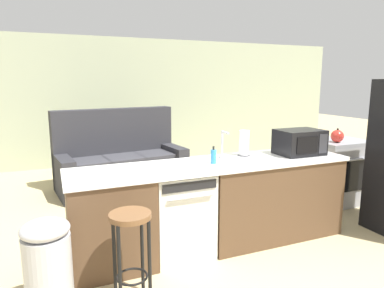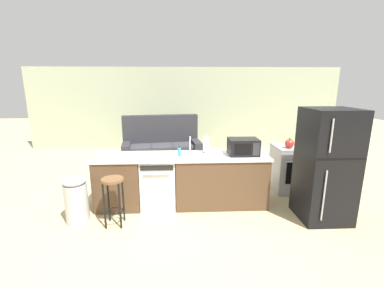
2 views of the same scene
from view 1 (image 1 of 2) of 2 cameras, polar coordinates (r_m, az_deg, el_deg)
ground_plane at (r=3.74m, az=1.62°, el=-16.82°), size 24.00×24.00×0.00m
wall_back at (r=7.44m, az=-9.51°, el=7.08°), size 10.00×0.06×2.60m
kitchen_counter at (r=3.67m, az=5.13°, el=-10.27°), size 2.94×0.66×0.90m
dishwasher at (r=3.48m, az=-2.18°, el=-11.37°), size 0.58×0.61×0.84m
stove_range at (r=5.31m, az=22.96°, el=-4.17°), size 0.76×0.68×0.90m
microwave at (r=4.03m, az=17.48°, el=0.31°), size 0.50×0.37×0.28m
sink_faucet at (r=3.64m, az=5.12°, el=-0.41°), size 0.07×0.18×0.30m
paper_towel_roll at (r=3.81m, az=8.67°, el=0.09°), size 0.14×0.14×0.28m
soap_bottle at (r=3.43m, az=3.60°, el=-2.07°), size 0.06×0.06×0.18m
kettle at (r=5.01m, az=23.06°, el=1.22°), size 0.21×0.17×0.19m
bar_stool at (r=2.73m, az=-10.16°, el=-15.27°), size 0.32×0.32×0.74m
trash_bin at (r=2.85m, az=-22.87°, el=-18.32°), size 0.35×0.35×0.74m
couch at (r=5.75m, az=-11.92°, el=-3.09°), size 2.11×1.17×1.27m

